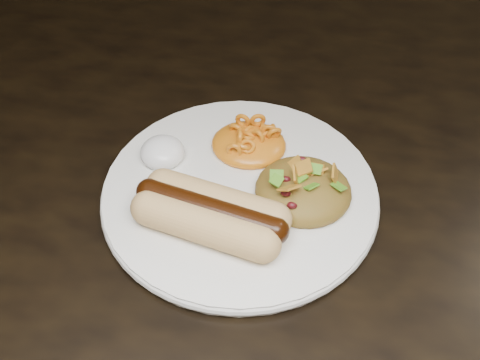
# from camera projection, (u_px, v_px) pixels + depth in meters

# --- Properties ---
(table) EXTENTS (1.60, 0.90, 0.75)m
(table) POSITION_uv_depth(u_px,v_px,m) (329.00, 249.00, 0.60)
(table) COLOR black
(table) RESTS_ON floor
(plate) EXTENTS (0.33, 0.33, 0.01)m
(plate) POSITION_uv_depth(u_px,v_px,m) (240.00, 192.00, 0.52)
(plate) COLOR white
(plate) RESTS_ON table
(hotdog) EXTENTS (0.12, 0.08, 0.03)m
(hotdog) POSITION_uv_depth(u_px,v_px,m) (211.00, 213.00, 0.48)
(hotdog) COLOR tan
(hotdog) RESTS_ON plate
(mac_and_cheese) EXTENTS (0.09, 0.08, 0.03)m
(mac_and_cheese) POSITION_uv_depth(u_px,v_px,m) (249.00, 137.00, 0.54)
(mac_and_cheese) COLOR orange
(mac_and_cheese) RESTS_ON plate
(sour_cream) EXTENTS (0.05, 0.05, 0.03)m
(sour_cream) POSITION_uv_depth(u_px,v_px,m) (162.00, 148.00, 0.53)
(sour_cream) COLOR white
(sour_cream) RESTS_ON plate
(taco_salad) EXTENTS (0.09, 0.08, 0.04)m
(taco_salad) POSITION_uv_depth(u_px,v_px,m) (304.00, 184.00, 0.50)
(taco_salad) COLOR #9D3E16
(taco_salad) RESTS_ON plate
(fork) EXTENTS (0.07, 0.15, 0.00)m
(fork) POSITION_uv_depth(u_px,v_px,m) (196.00, 222.00, 0.50)
(fork) COLOR white
(fork) RESTS_ON table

